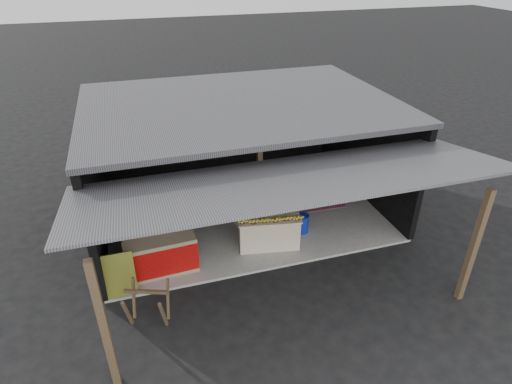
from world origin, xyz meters
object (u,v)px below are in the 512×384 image
object	(u,v)px
banana_table	(268,228)
water_barrel	(302,224)
neighbor_stall	(161,252)
plastic_chair	(314,176)
white_crate	(253,207)
sawhorse	(148,302)

from	to	relation	value
banana_table	water_barrel	size ratio (longest dim) A/B	3.54
neighbor_stall	plastic_chair	bearing A→B (deg)	22.32
banana_table	white_crate	world-z (taller)	white_crate
banana_table	sawhorse	world-z (taller)	banana_table
white_crate	sawhorse	xyz separation A→B (m)	(-2.76, -2.54, -0.03)
neighbor_stall	water_barrel	xyz separation A→B (m)	(3.42, 0.43, -0.24)
banana_table	plastic_chair	bearing A→B (deg)	53.12
white_crate	plastic_chair	xyz separation A→B (m)	(2.09, 0.98, 0.08)
white_crate	plastic_chair	bearing A→B (deg)	19.43
white_crate	neighbor_stall	bearing A→B (deg)	-159.98
banana_table	white_crate	size ratio (longest dim) A/B	1.67
banana_table	neighbor_stall	size ratio (longest dim) A/B	1.02
white_crate	plastic_chair	world-z (taller)	white_crate
sawhorse	neighbor_stall	bearing A→B (deg)	93.97
water_barrel	banana_table	bearing A→B (deg)	-170.33
banana_table	white_crate	bearing A→B (deg)	107.29
water_barrel	neighbor_stall	bearing A→B (deg)	-172.89
neighbor_stall	plastic_chair	size ratio (longest dim) A/B	1.65
sawhorse	plastic_chair	distance (m)	5.99
water_barrel	plastic_chair	distance (m)	2.01
sawhorse	white_crate	bearing A→B (deg)	61.94
banana_table	water_barrel	xyz separation A→B (m)	(0.94, 0.16, -0.17)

